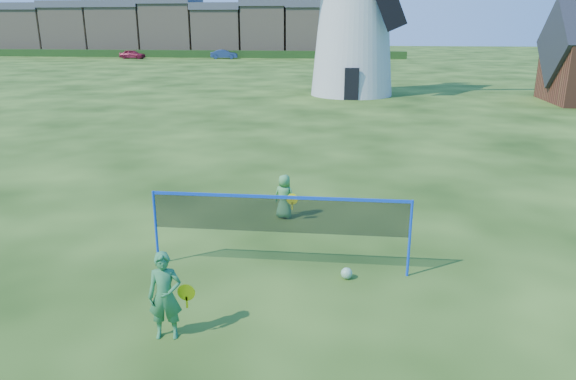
% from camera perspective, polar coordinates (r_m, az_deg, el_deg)
% --- Properties ---
extents(ground, '(220.00, 220.00, 0.00)m').
position_cam_1_polar(ground, '(10.78, -1.37, -8.39)').
color(ground, black).
rests_on(ground, ground).
extents(windmill, '(12.90, 5.49, 17.04)m').
position_cam_1_polar(windmill, '(36.97, 7.10, 19.00)').
color(windmill, silver).
rests_on(windmill, ground).
extents(badminton_net, '(5.05, 0.05, 1.55)m').
position_cam_1_polar(badminton_net, '(10.30, -0.93, -2.77)').
color(badminton_net, blue).
rests_on(badminton_net, ground).
extents(player_girl, '(0.70, 0.42, 1.42)m').
position_cam_1_polar(player_girl, '(8.51, -13.02, -10.99)').
color(player_girl, '#327E45').
rests_on(player_girl, ground).
extents(player_boy, '(0.67, 0.51, 1.12)m').
position_cam_1_polar(player_boy, '(13.28, -0.39, -0.70)').
color(player_boy, '#4DA054').
rests_on(player_boy, ground).
extents(play_ball, '(0.22, 0.22, 0.22)m').
position_cam_1_polar(play_ball, '(10.40, 6.29, -8.85)').
color(play_ball, green).
rests_on(play_ball, ground).
extents(terraced_houses, '(52.12, 8.40, 8.32)m').
position_cam_1_polar(terraced_houses, '(86.09, -12.63, 16.57)').
color(terraced_houses, '#9C8568').
rests_on(terraced_houses, ground).
extents(hedge, '(62.00, 0.80, 1.00)m').
position_cam_1_polar(hedge, '(79.24, -11.02, 14.12)').
color(hedge, '#193814').
rests_on(hedge, ground).
extents(car_left, '(3.57, 1.62, 1.19)m').
position_cam_1_polar(car_left, '(77.97, -16.32, 13.77)').
color(car_left, maroon).
rests_on(car_left, ground).
extents(car_right, '(3.78, 1.77, 1.20)m').
position_cam_1_polar(car_right, '(75.56, -6.86, 14.24)').
color(car_right, navy).
rests_on(car_right, ground).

